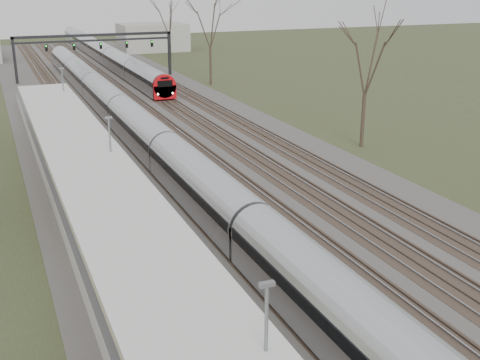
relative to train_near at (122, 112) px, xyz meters
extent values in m
cube|color=#474442|center=(2.50, -1.07, -1.43)|extent=(24.00, 160.00, 0.10)
cube|color=#4C3828|center=(-3.50, -1.07, -1.39)|extent=(2.60, 160.00, 0.06)
cube|color=gray|center=(-4.22, -1.07, -1.32)|extent=(0.07, 160.00, 0.12)
cube|color=gray|center=(-2.78, -1.07, -1.32)|extent=(0.07, 160.00, 0.12)
cube|color=#4C3828|center=(0.00, -1.07, -1.39)|extent=(2.60, 160.00, 0.06)
cube|color=gray|center=(-0.72, -1.07, -1.32)|extent=(0.07, 160.00, 0.12)
cube|color=gray|center=(0.72, -1.07, -1.32)|extent=(0.07, 160.00, 0.12)
cube|color=#4C3828|center=(3.50, -1.07, -1.39)|extent=(2.60, 160.00, 0.06)
cube|color=gray|center=(2.78, -1.07, -1.32)|extent=(0.07, 160.00, 0.12)
cube|color=gray|center=(4.22, -1.07, -1.32)|extent=(0.07, 160.00, 0.12)
cube|color=#4C3828|center=(7.00, -1.07, -1.39)|extent=(2.60, 160.00, 0.06)
cube|color=gray|center=(6.28, -1.07, -1.32)|extent=(0.07, 160.00, 0.12)
cube|color=gray|center=(7.72, -1.07, -1.32)|extent=(0.07, 160.00, 0.12)
cube|color=#4C3828|center=(10.50, -1.07, -1.39)|extent=(2.60, 160.00, 0.06)
cube|color=gray|center=(9.78, -1.07, -1.32)|extent=(0.07, 160.00, 0.12)
cube|color=gray|center=(11.22, -1.07, -1.32)|extent=(0.07, 160.00, 0.12)
cube|color=#9E9B93|center=(-6.55, -18.57, -0.98)|extent=(3.50, 69.00, 1.00)
cylinder|color=slate|center=(-6.55, -38.07, 1.02)|extent=(0.14, 0.14, 3.00)
cylinder|color=slate|center=(-6.55, -30.07, 1.02)|extent=(0.14, 0.14, 3.00)
cylinder|color=slate|center=(-6.55, -22.07, 1.02)|extent=(0.14, 0.14, 3.00)
cylinder|color=slate|center=(-6.55, -14.07, 1.02)|extent=(0.14, 0.14, 3.00)
cylinder|color=slate|center=(-6.55, -6.07, 1.02)|extent=(0.14, 0.14, 3.00)
cube|color=silver|center=(-6.55, -23.07, 2.57)|extent=(4.10, 50.00, 0.12)
cube|color=beige|center=(-6.55, -23.07, 2.40)|extent=(4.10, 50.00, 0.25)
cube|color=black|center=(-7.50, 28.93, 1.52)|extent=(0.35, 0.35, 6.00)
cube|color=black|center=(13.00, 28.93, 1.52)|extent=(0.35, 0.35, 6.00)
cube|color=black|center=(2.75, 28.93, 4.42)|extent=(21.00, 0.35, 0.35)
cube|color=black|center=(2.75, 28.93, 3.72)|extent=(21.00, 0.25, 0.25)
cube|color=black|center=(-3.50, 28.73, 3.02)|extent=(0.32, 0.22, 0.85)
sphere|color=#0CFF19|center=(-3.50, 28.59, 3.27)|extent=(0.16, 0.16, 0.16)
cube|color=black|center=(0.00, 28.73, 3.02)|extent=(0.32, 0.22, 0.85)
sphere|color=#0CFF19|center=(0.00, 28.59, 3.27)|extent=(0.16, 0.16, 0.16)
cube|color=black|center=(3.50, 28.73, 3.02)|extent=(0.32, 0.22, 0.85)
sphere|color=#0CFF19|center=(3.50, 28.59, 3.27)|extent=(0.16, 0.16, 0.16)
cube|color=black|center=(7.00, 28.73, 3.02)|extent=(0.32, 0.22, 0.85)
sphere|color=#0CFF19|center=(7.00, 28.59, 3.27)|extent=(0.16, 0.16, 0.16)
cube|color=black|center=(10.50, 28.73, 3.02)|extent=(0.32, 0.22, 0.85)
sphere|color=#0CFF19|center=(10.50, 28.59, 3.27)|extent=(0.16, 0.16, 0.16)
cylinder|color=#2D231C|center=(16.50, -14.07, 0.77)|extent=(0.30, 0.30, 4.50)
cube|color=#A6A9B1|center=(0.00, 0.24, -0.38)|extent=(2.55, 90.00, 1.60)
cylinder|color=#A6A9B1|center=(0.00, 0.24, 0.27)|extent=(2.60, 89.70, 2.60)
cube|color=black|center=(0.00, 0.24, 0.37)|extent=(2.62, 89.40, 0.55)
cube|color=black|center=(0.00, 0.24, -1.30)|extent=(1.80, 89.00, 0.35)
cube|color=#A6A9B1|center=(7.00, 47.91, -0.38)|extent=(2.55, 75.00, 1.60)
cylinder|color=#A6A9B1|center=(7.00, 47.91, 0.27)|extent=(2.60, 74.70, 2.60)
cube|color=black|center=(7.00, 47.91, 0.37)|extent=(2.62, 74.40, 0.55)
cube|color=red|center=(7.00, 10.51, -0.43)|extent=(2.55, 0.50, 1.50)
cylinder|color=red|center=(7.00, 10.56, 0.27)|extent=(2.60, 0.60, 2.60)
cube|color=black|center=(7.00, 10.29, 0.57)|extent=(1.70, 0.12, 0.70)
sphere|color=white|center=(6.15, 10.31, -0.53)|extent=(0.22, 0.22, 0.22)
sphere|color=white|center=(7.85, 10.31, -0.53)|extent=(0.22, 0.22, 0.22)
cube|color=black|center=(7.00, 47.91, -1.30)|extent=(1.80, 74.00, 0.35)
camera|label=1|loc=(-10.85, -53.88, 11.61)|focal=45.00mm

